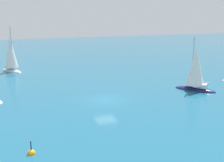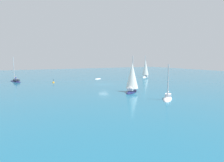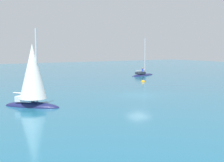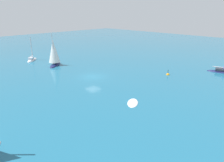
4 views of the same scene
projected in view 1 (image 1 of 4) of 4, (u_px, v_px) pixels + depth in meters
ground_plane at (106, 100)px, 35.47m from camera, size 160.00×160.00×0.00m
yacht at (196, 71)px, 39.26m from camera, size 4.80×5.14×7.67m
sloop at (11, 55)px, 51.07m from camera, size 3.98×4.84×8.29m
channel_buoy at (31, 154)px, 22.35m from camera, size 0.65×0.65×1.34m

